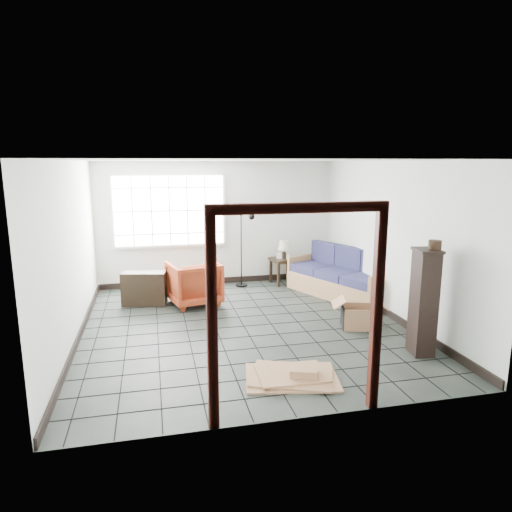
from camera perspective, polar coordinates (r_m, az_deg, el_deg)
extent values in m
plane|color=black|center=(7.37, -1.51, -8.77)|extent=(5.50, 5.50, 0.00)
cube|color=silver|center=(9.71, -4.79, 4.07)|extent=(5.00, 0.02, 2.60)
cube|color=silver|center=(4.43, 5.50, -5.04)|extent=(5.00, 0.02, 2.60)
cube|color=silver|center=(6.99, -22.10, 0.30)|extent=(0.02, 5.50, 2.60)
cube|color=silver|center=(7.90, 16.51, 1.90)|extent=(0.02, 5.50, 2.60)
cube|color=white|center=(6.91, -1.63, 11.88)|extent=(5.00, 5.50, 0.02)
cube|color=black|center=(9.93, -4.65, -3.06)|extent=(4.95, 0.03, 0.12)
cube|color=black|center=(7.31, -21.20, -9.26)|extent=(0.03, 5.45, 0.12)
cube|color=black|center=(8.18, 15.89, -6.69)|extent=(0.03, 5.45, 0.12)
cube|color=silver|center=(9.54, -10.77, 5.59)|extent=(2.32, 0.06, 1.52)
cube|color=white|center=(9.50, -10.76, 5.57)|extent=(2.20, 0.02, 1.40)
cube|color=#39120D|center=(4.38, -5.52, -8.71)|extent=(0.10, 0.08, 2.10)
cube|color=#39120D|center=(4.88, 14.84, -6.91)|extent=(0.10, 0.08, 2.10)
cube|color=#39120D|center=(4.32, 5.51, 6.02)|extent=(1.80, 0.08, 0.10)
cube|color=#9E6C47|center=(9.08, 10.32, -3.81)|extent=(1.58, 2.18, 0.36)
cube|color=#9E6C47|center=(8.41, 15.63, -4.30)|extent=(0.76, 0.39, 0.65)
cube|color=#9E6C47|center=(9.75, 5.82, -1.75)|extent=(0.76, 0.39, 0.65)
cube|color=#9E6C47|center=(9.26, 11.93, -1.18)|extent=(0.91, 1.88, 0.71)
cube|color=#1D183D|center=(8.58, 13.59, -3.04)|extent=(0.93, 0.89, 0.16)
cube|color=#1D183D|center=(8.75, 14.88, -1.18)|extent=(0.40, 0.65, 0.53)
cube|color=#1D183D|center=(9.00, 10.30, -2.21)|extent=(0.93, 0.89, 0.16)
cube|color=#1D183D|center=(9.16, 11.59, -0.46)|extent=(0.40, 0.65, 0.53)
cube|color=#1D183D|center=(9.45, 7.30, -1.46)|extent=(0.93, 0.89, 0.16)
cube|color=#1D183D|center=(9.60, 8.59, 0.20)|extent=(0.40, 0.65, 0.53)
imported|color=#873813|center=(8.45, -7.80, -3.07)|extent=(1.02, 0.98, 0.88)
cube|color=black|center=(9.78, 3.43, -0.47)|extent=(0.57, 0.57, 0.06)
cube|color=black|center=(9.59, 2.83, -2.38)|extent=(0.06, 0.06, 0.50)
cube|color=black|center=(9.75, 4.98, -2.16)|extent=(0.06, 0.06, 0.50)
cube|color=black|center=(9.94, 1.87, -1.86)|extent=(0.06, 0.06, 0.50)
cube|color=black|center=(10.10, 3.97, -1.66)|extent=(0.06, 0.06, 0.50)
cylinder|color=black|center=(9.72, 3.52, 0.05)|extent=(0.10, 0.10, 0.14)
cylinder|color=black|center=(9.70, 3.53, 0.74)|extent=(0.02, 0.02, 0.10)
cone|color=beige|center=(9.68, 3.54, 1.37)|extent=(0.27, 0.27, 0.20)
cube|color=silver|center=(9.82, 3.49, 0.07)|extent=(0.36, 0.32, 0.10)
cylinder|color=black|center=(9.84, 2.65, 0.10)|extent=(0.04, 0.07, 0.06)
cylinder|color=black|center=(9.69, -1.82, -3.66)|extent=(0.32, 0.32, 0.03)
cylinder|color=black|center=(9.52, -1.85, 0.72)|extent=(0.03, 0.03, 1.50)
cylinder|color=black|center=(9.34, -1.24, 5.40)|extent=(0.24, 0.12, 0.13)
sphere|color=black|center=(9.28, -0.59, 4.95)|extent=(0.17, 0.17, 0.13)
cube|color=black|center=(8.59, -13.78, -3.97)|extent=(0.84, 0.47, 0.62)
cube|color=black|center=(8.59, -13.79, -3.92)|extent=(0.78, 0.41, 0.03)
cube|color=black|center=(6.55, 20.21, -5.52)|extent=(0.32, 0.40, 1.44)
cube|color=black|center=(6.39, 20.66, 0.66)|extent=(0.37, 0.44, 0.04)
cylinder|color=black|center=(6.35, 21.46, 1.28)|extent=(0.20, 0.20, 0.12)
cube|color=#A57050|center=(7.51, 12.68, -8.58)|extent=(0.60, 0.53, 0.02)
cube|color=black|center=(7.42, 10.77, -7.42)|extent=(0.13, 0.40, 0.35)
cube|color=#A57050|center=(7.51, 14.67, -7.38)|extent=(0.13, 0.40, 0.35)
cube|color=#A57050|center=(7.27, 12.99, -7.92)|extent=(0.50, 0.16, 0.35)
cube|color=#A57050|center=(7.65, 12.49, -6.91)|extent=(0.50, 0.16, 0.35)
cube|color=#A57050|center=(7.34, 10.29, -5.69)|extent=(0.30, 0.45, 0.14)
cube|color=#A57050|center=(7.45, 15.30, -5.66)|extent=(0.30, 0.45, 0.14)
cube|color=#A57050|center=(5.74, 4.48, -14.88)|extent=(1.23, 0.98, 0.02)
cube|color=#A57050|center=(5.73, 4.48, -14.67)|extent=(1.17, 1.03, 0.02)
cube|color=#A57050|center=(5.72, 4.48, -14.46)|extent=(0.85, 0.63, 0.02)
cube|color=#A57050|center=(5.66, 5.96, -14.12)|extent=(0.39, 0.35, 0.09)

